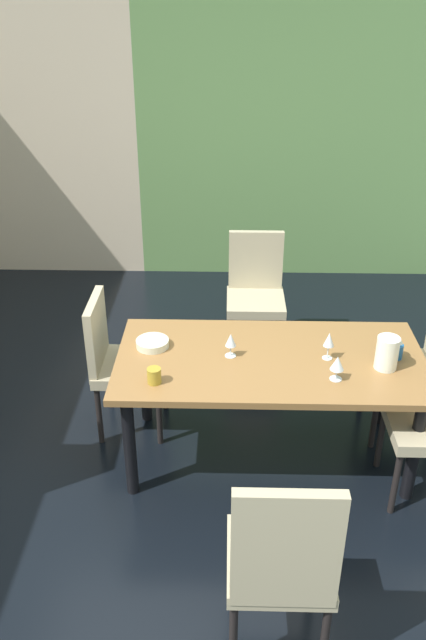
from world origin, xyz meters
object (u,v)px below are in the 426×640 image
wine_glass_near_window (329,340)px  dining_table (270,369)px  chair_head_near (281,560)px  wine_glass_north (231,341)px  chair_right_far (417,362)px  cup_front (396,351)px  serving_bowl_corner (152,343)px  chair_left_far (118,357)px  chair_head_far (256,289)px  cup_near_shelf (154,376)px  pitcher_west (387,353)px  wine_glass_rear (337,364)px

wine_glass_near_window → dining_table: bearing=-179.9°
chair_head_near → wine_glass_north: chair_head_near is taller
chair_right_far → chair_head_near: (-0.96, -1.58, 0.04)m
cup_front → serving_bowl_corner: bearing=176.4°
dining_table → wine_glass_north: size_ratio=12.19×
chair_left_far → wine_glass_near_window: (1.26, -0.28, 0.31)m
dining_table → serving_bowl_corner: serving_bowl_corner is taller
chair_head_far → chair_right_far: 1.41m
dining_table → wine_glass_near_window: bearing=0.1°
wine_glass_near_window → chair_head_far: bearing=105.6°
chair_head_far → cup_near_shelf: size_ratio=10.80×
serving_bowl_corner → cup_near_shelf: (0.05, -0.38, 0.02)m
pitcher_west → chair_head_near: bearing=-118.5°
dining_table → chair_right_far: bearing=16.6°
cup_near_shelf → chair_head_near: bearing=-58.9°
chair_right_far → serving_bowl_corner: bearing=96.1°
chair_left_far → wine_glass_north: chair_left_far is taller
wine_glass_rear → cup_front: 0.44m
serving_bowl_corner → cup_near_shelf: 0.38m
chair_head_far → cup_near_shelf: 1.69m
chair_head_near → wine_glass_north: bearing=99.1°
chair_head_near → dining_table: bearing=89.0°
dining_table → chair_right_far: size_ratio=1.93×
wine_glass_rear → chair_head_near: bearing=-108.5°
chair_left_far → pitcher_west: bearing=76.8°
dining_table → chair_head_near: bearing=-91.0°
chair_head_far → pitcher_west: 1.56m
wine_glass_near_window → wine_glass_north: bearing=178.8°
chair_head_near → cup_front: size_ratio=11.83×
chair_head_far → chair_right_far: (0.98, -1.01, -0.01)m
wine_glass_north → cup_near_shelf: wine_glass_north is taller
chair_head_near → pitcher_west: bearing=61.5°
wine_glass_north → serving_bowl_corner: (-0.46, 0.09, -0.08)m
pitcher_west → dining_table: bearing=172.0°
dining_table → cup_near_shelf: bearing=-157.2°
chair_head_near → wine_glass_near_window: chair_head_near is taller
chair_left_far → serving_bowl_corner: bearing=54.9°
wine_glass_rear → cup_front: (0.37, 0.23, -0.06)m
serving_bowl_corner → pitcher_west: size_ratio=1.00×
chair_right_far → cup_front: bearing=138.9°
chair_head_far → chair_head_near: 2.59m
wine_glass_north → wine_glass_rear: wine_glass_north is taller
wine_glass_rear → chair_left_far: bearing=158.9°
dining_table → wine_glass_rear: size_ratio=12.43×
cup_near_shelf → cup_front: bearing=12.1°
dining_table → wine_glass_rear: (0.34, -0.21, 0.18)m
chair_head_near → cup_near_shelf: 1.22m
wine_glass_rear → pitcher_west: (0.29, 0.12, -0.00)m
chair_head_far → chair_left_far: bearing=48.2°
chair_head_far → cup_front: 1.49m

